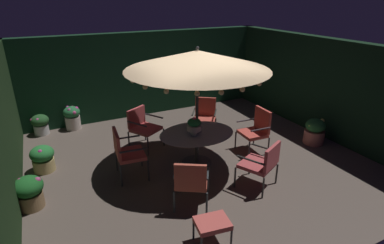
{
  "coord_description": "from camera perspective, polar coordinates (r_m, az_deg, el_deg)",
  "views": [
    {
      "loc": [
        -2.84,
        -5.52,
        3.46
      ],
      "look_at": [
        -0.07,
        0.05,
        0.9
      ],
      "focal_mm": 29.07,
      "sensor_mm": 36.0,
      "label": 1
    }
  ],
  "objects": [
    {
      "name": "patio_chair_southeast",
      "position": [
        7.51,
        -9.07,
        -0.53
      ],
      "size": [
        0.86,
        0.85,
        0.96
      ],
      "color": "#312A32",
      "rests_on": "ground_plane"
    },
    {
      "name": "potted_plant_right_far",
      "position": [
        6.14,
        -27.72,
        -11.19
      ],
      "size": [
        0.5,
        0.5,
        0.6
      ],
      "color": "olive",
      "rests_on": "ground_plane"
    },
    {
      "name": "patio_chair_northeast",
      "position": [
        7.38,
        11.79,
        -1.06
      ],
      "size": [
        0.59,
        0.65,
        1.03
      ],
      "color": "#30282C",
      "rests_on": "ground_plane"
    },
    {
      "name": "patio_chair_east",
      "position": [
        8.06,
        2.36,
        1.34
      ],
      "size": [
        0.8,
        0.79,
        0.99
      ],
      "color": "#2E302B",
      "rests_on": "ground_plane"
    },
    {
      "name": "potted_plant_right_near",
      "position": [
        9.12,
        -26.06,
        -0.27
      ],
      "size": [
        0.45,
        0.45,
        0.55
      ],
      "color": "beige",
      "rests_on": "ground_plane"
    },
    {
      "name": "potted_plant_back_center",
      "position": [
        9.11,
        -21.1,
        0.87
      ],
      "size": [
        0.44,
        0.45,
        0.65
      ],
      "color": "beige",
      "rests_on": "ground_plane"
    },
    {
      "name": "potted_plant_left_far",
      "position": [
        7.23,
        -25.71,
        -5.96
      ],
      "size": [
        0.48,
        0.48,
        0.57
      ],
      "color": "tan",
      "rests_on": "ground_plane"
    },
    {
      "name": "patio_umbrella",
      "position": [
        6.13,
        1.0,
        11.27
      ],
      "size": [
        2.88,
        2.88,
        2.54
      ],
      "color": "#2F2F30",
      "rests_on": "ground_plane"
    },
    {
      "name": "patio_dining_table",
      "position": [
        6.66,
        0.9,
        -3.15
      ],
      "size": [
        1.63,
        1.27,
        0.74
      ],
      "color": "#31302F",
      "rests_on": "ground_plane"
    },
    {
      "name": "potted_plant_front_corner",
      "position": [
        8.27,
        21.58,
        -1.6
      ],
      "size": [
        0.5,
        0.5,
        0.64
      ],
      "color": "#A15C4F",
      "rests_on": "ground_plane"
    },
    {
      "name": "hedge_backdrop_right",
      "position": [
        8.82,
        22.66,
        6.06
      ],
      "size": [
        0.3,
        7.03,
        2.47
      ],
      "primitive_type": "cube",
      "color": "black",
      "rests_on": "ground_plane"
    },
    {
      "name": "ottoman_footrest",
      "position": [
        4.76,
        3.75,
        -18.19
      ],
      "size": [
        0.54,
        0.45,
        0.43
      ],
      "color": "#2F3032",
      "rests_on": "ground_plane"
    },
    {
      "name": "patio_chair_north",
      "position": [
        6.01,
        12.77,
        -7.17
      ],
      "size": [
        0.84,
        0.83,
        0.94
      ],
      "color": "#31302E",
      "rests_on": "ground_plane"
    },
    {
      "name": "ground_plane",
      "position": [
        7.11,
        0.72,
        -6.81
      ],
      "size": [
        7.65,
        7.03,
        0.02
      ],
      "primitive_type": "cube",
      "color": "brown"
    },
    {
      "name": "patio_chair_southwest",
      "position": [
        5.35,
        -0.14,
        -10.55
      ],
      "size": [
        0.8,
        0.81,
        0.94
      ],
      "color": "#2C3235",
      "rests_on": "ground_plane"
    },
    {
      "name": "centerpiece_planter",
      "position": [
        6.41,
        0.42,
        -0.58
      ],
      "size": [
        0.32,
        0.32,
        0.39
      ],
      "color": "beige",
      "rests_on": "patio_dining_table"
    },
    {
      "name": "hedge_backdrop_rear",
      "position": [
        9.59,
        -8.54,
        8.75
      ],
      "size": [
        7.65,
        0.3,
        2.47
      ],
      "primitive_type": "cube",
      "color": "black",
      "rests_on": "ground_plane"
    },
    {
      "name": "patio_chair_south",
      "position": [
        6.3,
        -12.13,
        -5.1
      ],
      "size": [
        0.63,
        0.7,
        1.03
      ],
      "color": "#2E2F34",
      "rests_on": "ground_plane"
    }
  ]
}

